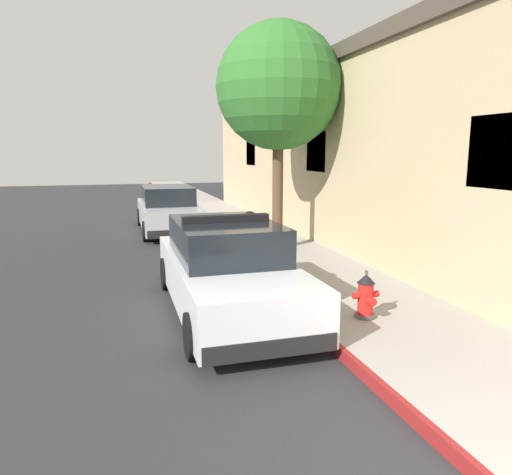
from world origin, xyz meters
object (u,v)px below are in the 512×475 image
fire_hydrant (366,296)px  police_cruiser (227,270)px  street_tree (278,88)px  parked_car_silver_ahead (168,210)px

fire_hydrant → police_cruiser: bearing=143.9°
police_cruiser → fire_hydrant: police_cruiser is taller
police_cruiser → fire_hydrant: size_ratio=6.37×
police_cruiser → street_tree: street_tree is taller
parked_car_silver_ahead → fire_hydrant: parked_car_silver_ahead is taller
fire_hydrant → street_tree: bearing=85.5°
police_cruiser → parked_car_silver_ahead: 8.76m
street_tree → police_cruiser: bearing=-119.5°
parked_car_silver_ahead → fire_hydrant: bearing=-79.0°
police_cruiser → parked_car_silver_ahead: (-0.07, 8.76, -0.00)m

